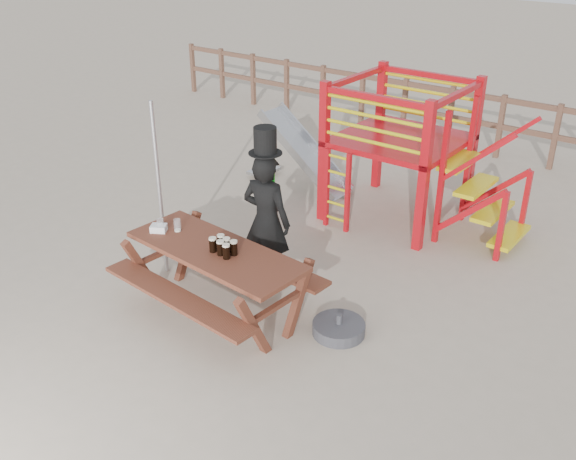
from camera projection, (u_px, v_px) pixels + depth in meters
The scene contains 10 objects.
ground at pixel (228, 315), 7.47m from camera, with size 60.00×60.00×0.00m, color tan.
back_fence at pixel (475, 115), 12.10m from camera, with size 15.09×0.09×1.20m.
playground_fort at pixel (394, 147), 9.46m from camera, with size 4.71×1.84×2.10m.
picnic_table at pixel (216, 273), 7.28m from camera, with size 2.26×1.63×0.84m.
man_with_hat at pixel (266, 218), 7.68m from camera, with size 0.68×0.49×2.05m.
metal_pole at pixel (159, 191), 7.87m from camera, with size 0.05×0.05×2.26m, color #B2B2B7.
parasol_base at pixel (339, 328), 7.11m from camera, with size 0.59×0.59×0.25m.
paper_bag at pixel (159, 228), 7.51m from camera, with size 0.18×0.14×0.08m, color white.
stout_pints at pixel (223, 246), 7.01m from camera, with size 0.31×0.21×0.17m.
empty_glasses at pixel (169, 226), 7.51m from camera, with size 0.25×0.20×0.15m.
Camera 1 is at (4.34, -4.52, 4.25)m, focal length 40.00 mm.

